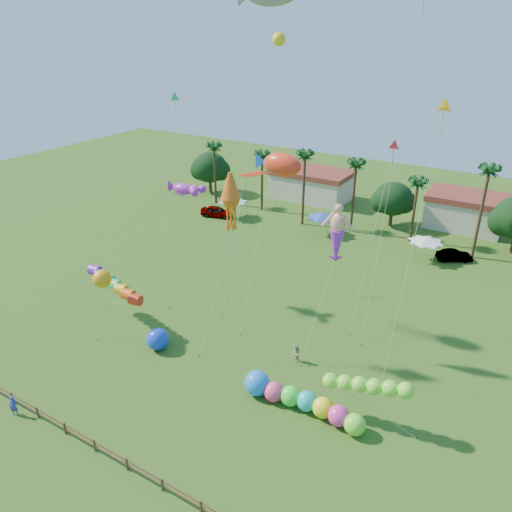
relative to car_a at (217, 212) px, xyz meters
The scene contains 22 objects.
ground 41.40m from the car_a, 57.57° to the right, with size 160.00×160.00×0.00m, color #285116.
tree_line 27.53m from the car_a, 19.38° to the left, with size 69.46×8.91×11.00m.
buildings_row 24.36m from the car_a, 38.26° to the left, with size 35.00×7.00×4.00m.
tent_row 16.37m from the car_a, ahead, with size 31.00×4.00×0.60m.
fence 46.56m from the car_a, 61.53° to the right, with size 36.12×0.12×1.00m.
car_a is the anchor object (origin of this frame).
car_b 33.58m from the car_a, ahead, with size 1.46×4.19×1.38m, color #4C4C54.
spectator_a 43.16m from the car_a, 74.62° to the right, with size 0.60×0.40×1.66m, color #3139AE.
spectator_b 36.28m from the car_a, 43.60° to the right, with size 0.80×0.63×1.65m, color #ACA78F.
caterpillar_inflatable 41.80m from the car_a, 45.93° to the right, with size 9.86×2.24×2.01m.
blue_ball 33.29m from the car_a, 63.35° to the right, with size 2.00×2.00×2.00m, color blue.
rainbow_tube 30.58m from the car_a, 71.18° to the right, with size 8.76×2.73×4.11m.
green_worm 42.70m from the car_a, 43.12° to the right, with size 9.55×3.44×3.58m.
orange_ball_kite 32.30m from the car_a, 72.51° to the right, with size 1.86×2.27×6.70m.
merman_kite 36.17m from the car_a, 37.47° to the right, with size 2.39×5.20×12.96m.
fish_kite 31.66m from the car_a, 41.66° to the right, with size 5.57×6.43×16.26m.
squid_kite 34.71m from the car_a, 51.60° to the right, with size 2.26×4.50×15.91m.
lobster_kite 25.45m from the car_a, 61.67° to the right, with size 4.43×5.30×12.42m.
delta_kite_red 36.23m from the car_a, 25.87° to the right, with size 1.34×4.91×17.39m.
delta_kite_yellow 44.70m from the car_a, 30.89° to the right, with size 1.44×3.80×21.91m.
delta_kite_green 25.27m from the car_a, 66.53° to the right, with size 1.78×4.38×20.02m.
delta_kite_blue 44.14m from the car_a, 27.87° to the right, with size 1.30×4.00×29.33m.
Camera 1 is at (19.41, -21.58, 26.49)m, focal length 35.00 mm.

